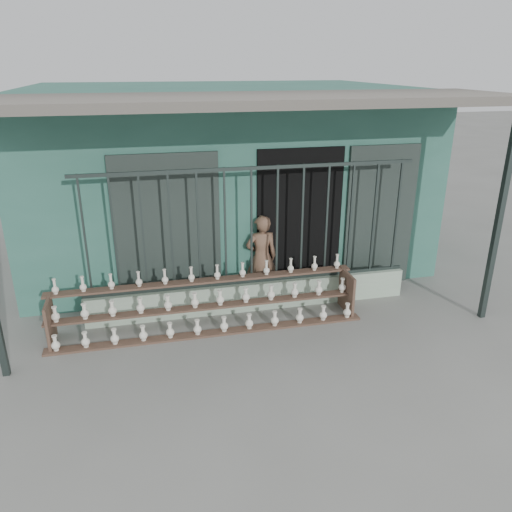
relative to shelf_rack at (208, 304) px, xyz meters
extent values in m
plane|color=slate|center=(0.74, -0.89, -0.36)|extent=(60.00, 60.00, 0.00)
cube|color=#306556|center=(0.74, 3.41, 1.24)|extent=(7.00, 5.00, 3.20)
cube|color=black|center=(1.64, 0.93, 0.84)|extent=(1.40, 0.12, 2.40)
cube|color=#202A26|center=(-0.46, 0.89, 0.84)|extent=(1.60, 0.08, 2.40)
cube|color=#202A26|center=(3.04, 0.89, 0.84)|extent=(1.20, 0.08, 2.40)
cube|color=#59544C|center=(0.74, 0.31, 2.79)|extent=(7.40, 2.00, 0.12)
cube|color=#283330|center=(4.09, -0.64, 1.19)|extent=(0.08, 0.08, 3.10)
cube|color=#A2BCA1|center=(0.74, 0.41, -0.14)|extent=(5.00, 0.20, 0.45)
cube|color=#283330|center=(-1.61, 0.41, 0.99)|extent=(0.03, 0.03, 1.80)
cube|color=#283330|center=(-1.22, 0.41, 0.99)|extent=(0.03, 0.03, 1.80)
cube|color=#283330|center=(-0.83, 0.41, 0.99)|extent=(0.03, 0.03, 1.80)
cube|color=#283330|center=(-0.43, 0.41, 0.99)|extent=(0.03, 0.03, 1.80)
cube|color=#283330|center=(-0.04, 0.41, 0.99)|extent=(0.03, 0.03, 1.80)
cube|color=#283330|center=(0.35, 0.41, 0.99)|extent=(0.03, 0.03, 1.80)
cube|color=#283330|center=(0.74, 0.41, 0.99)|extent=(0.03, 0.03, 1.80)
cube|color=#283330|center=(1.13, 0.41, 0.99)|extent=(0.03, 0.03, 1.80)
cube|color=#283330|center=(1.52, 0.41, 0.99)|extent=(0.03, 0.03, 1.80)
cube|color=#283330|center=(1.92, 0.41, 0.99)|extent=(0.03, 0.03, 1.80)
cube|color=#283330|center=(2.31, 0.41, 0.99)|extent=(0.03, 0.03, 1.80)
cube|color=#283330|center=(2.70, 0.41, 0.99)|extent=(0.03, 0.03, 1.80)
cube|color=#283330|center=(3.09, 0.41, 0.99)|extent=(0.03, 0.03, 1.80)
cube|color=#283330|center=(0.74, 0.41, 1.86)|extent=(5.00, 0.04, 0.05)
cube|color=#283330|center=(0.74, 0.41, 0.11)|extent=(5.00, 0.04, 0.05)
cube|color=brown|center=(0.00, -0.24, -0.35)|extent=(4.50, 0.18, 0.03)
cube|color=brown|center=(0.00, 0.01, -0.05)|extent=(4.50, 0.18, 0.03)
cube|color=brown|center=(0.00, 0.26, 0.25)|extent=(4.50, 0.18, 0.03)
cube|color=brown|center=(-2.15, 0.01, -0.04)|extent=(0.04, 0.55, 0.64)
cube|color=brown|center=(2.15, 0.01, -0.04)|extent=(0.04, 0.55, 0.64)
imported|color=brown|center=(0.99, 0.79, 0.34)|extent=(0.52, 0.34, 1.40)
camera|label=1|loc=(-0.77, -6.43, 3.26)|focal=35.00mm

